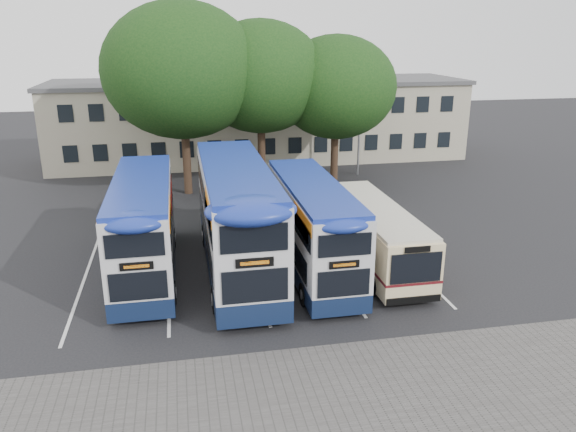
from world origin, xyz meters
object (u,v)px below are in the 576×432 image
(bus_dd_left, at_px, (144,222))
(lamp_post, at_px, (360,103))
(tree_left, at_px, (182,71))
(tree_mid, at_px, (260,77))
(bus_dd_right, at_px, (312,223))
(bus_dd_mid, at_px, (237,214))
(bus_single, at_px, (374,231))
(tree_right, at_px, (336,87))

(bus_dd_left, bearing_deg, lamp_post, 46.11)
(lamp_post, xyz_separation_m, tree_left, (-12.11, -2.58, 2.53))
(tree_mid, xyz_separation_m, bus_dd_left, (-6.91, -12.83, -4.87))
(bus_dd_left, bearing_deg, bus_dd_right, -9.74)
(tree_left, bearing_deg, bus_dd_mid, -82.00)
(bus_dd_mid, distance_m, bus_single, 6.10)
(tree_mid, relative_size, bus_dd_left, 1.08)
(tree_mid, bearing_deg, bus_dd_right, -89.79)
(bus_dd_left, height_order, bus_dd_mid, bus_dd_mid)
(lamp_post, height_order, bus_dd_mid, lamp_post)
(tree_mid, height_order, bus_single, tree_mid)
(bus_dd_mid, bearing_deg, tree_right, 58.93)
(lamp_post, height_order, bus_dd_left, lamp_post)
(lamp_post, distance_m, bus_dd_right, 17.72)
(tree_right, xyz_separation_m, bus_dd_right, (-4.84, -13.86, -4.24))
(tree_left, relative_size, tree_right, 1.20)
(lamp_post, xyz_separation_m, bus_dd_mid, (-10.32, -15.27, -2.53))
(tree_right, relative_size, bus_dd_right, 1.03)
(bus_single, bearing_deg, lamp_post, 74.52)
(bus_dd_mid, xyz_separation_m, bus_single, (6.00, -0.36, -1.05))
(tree_mid, xyz_separation_m, bus_dd_mid, (-3.07, -13.37, -4.57))
(tree_mid, bearing_deg, tree_right, -1.84)
(bus_dd_right, distance_m, bus_single, 2.96)
(bus_dd_mid, bearing_deg, bus_dd_left, 171.89)
(tree_right, bearing_deg, bus_single, -98.24)
(lamp_post, distance_m, bus_dd_mid, 18.61)
(bus_dd_mid, bearing_deg, bus_single, -3.44)
(lamp_post, distance_m, tree_left, 12.64)
(tree_right, relative_size, bus_dd_left, 0.99)
(tree_mid, bearing_deg, bus_dd_mid, -102.93)
(bus_dd_left, relative_size, bus_dd_right, 1.04)
(bus_dd_mid, xyz_separation_m, bus_dd_right, (3.12, -0.65, -0.40))
(lamp_post, bearing_deg, bus_dd_right, -114.35)
(bus_dd_right, relative_size, bus_single, 1.05)
(tree_left, distance_m, bus_single, 16.37)
(tree_left, relative_size, bus_dd_right, 1.24)
(lamp_post, relative_size, bus_single, 1.01)
(tree_mid, bearing_deg, bus_single, -77.97)
(tree_left, height_order, bus_dd_left, tree_left)
(tree_right, xyz_separation_m, bus_single, (-1.97, -13.58, -4.89))
(lamp_post, bearing_deg, bus_single, -105.48)
(tree_mid, distance_m, tree_right, 4.95)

